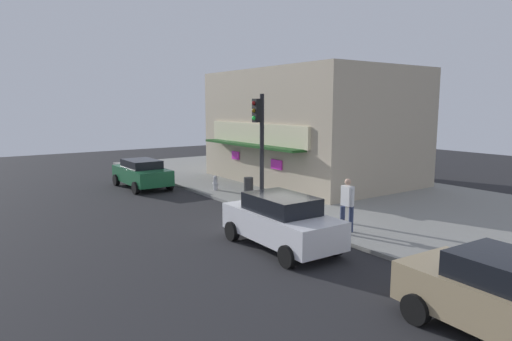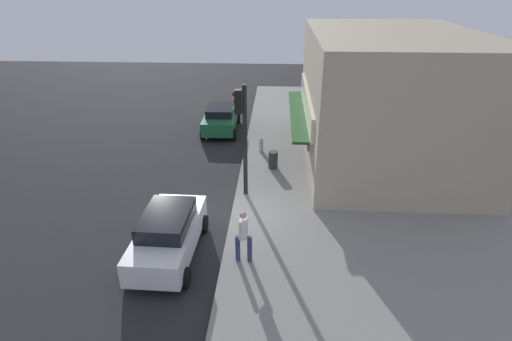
{
  "view_description": "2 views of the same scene",
  "coord_description": "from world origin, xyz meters",
  "px_view_note": "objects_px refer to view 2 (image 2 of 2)",
  "views": [
    {
      "loc": [
        12.99,
        -10.2,
        4.46
      ],
      "look_at": [
        -2.21,
        0.46,
        1.7
      ],
      "focal_mm": 31.0,
      "sensor_mm": 36.0,
      "label": 1
    },
    {
      "loc": [
        13.61,
        1.74,
        8.75
      ],
      "look_at": [
        -0.94,
        0.94,
        1.67
      ],
      "focal_mm": 28.5,
      "sensor_mm": 36.0,
      "label": 2
    }
  ],
  "objects_px": {
    "parked_car_white": "(168,233)",
    "fire_hydrant": "(261,145)",
    "traffic_light": "(242,127)",
    "trash_can": "(273,160)",
    "parked_car_green": "(221,118)",
    "pedestrian": "(243,234)"
  },
  "relations": [
    {
      "from": "fire_hydrant",
      "to": "parked_car_white",
      "type": "bearing_deg",
      "value": -17.15
    },
    {
      "from": "fire_hydrant",
      "to": "parked_car_green",
      "type": "height_order",
      "value": "parked_car_green"
    },
    {
      "from": "traffic_light",
      "to": "pedestrian",
      "type": "height_order",
      "value": "traffic_light"
    },
    {
      "from": "trash_can",
      "to": "parked_car_white",
      "type": "height_order",
      "value": "parked_car_white"
    },
    {
      "from": "traffic_light",
      "to": "parked_car_green",
      "type": "distance_m",
      "value": 8.74
    },
    {
      "from": "fire_hydrant",
      "to": "pedestrian",
      "type": "relative_size",
      "value": 0.4
    },
    {
      "from": "pedestrian",
      "to": "parked_car_white",
      "type": "relative_size",
      "value": 0.44
    },
    {
      "from": "parked_car_green",
      "to": "pedestrian",
      "type": "bearing_deg",
      "value": 10.86
    },
    {
      "from": "traffic_light",
      "to": "trash_can",
      "type": "bearing_deg",
      "value": 155.06
    },
    {
      "from": "fire_hydrant",
      "to": "trash_can",
      "type": "xyz_separation_m",
      "value": [
        2.04,
        0.67,
        0.07
      ]
    },
    {
      "from": "parked_car_white",
      "to": "fire_hydrant",
      "type": "bearing_deg",
      "value": 162.85
    },
    {
      "from": "trash_can",
      "to": "pedestrian",
      "type": "relative_size",
      "value": 0.46
    },
    {
      "from": "traffic_light",
      "to": "fire_hydrant",
      "type": "distance_m",
      "value": 5.48
    },
    {
      "from": "parked_car_green",
      "to": "parked_car_white",
      "type": "height_order",
      "value": "parked_car_white"
    },
    {
      "from": "pedestrian",
      "to": "parked_car_white",
      "type": "xyz_separation_m",
      "value": [
        -0.36,
        -2.58,
        -0.3
      ]
    },
    {
      "from": "fire_hydrant",
      "to": "parked_car_white",
      "type": "xyz_separation_m",
      "value": [
        8.92,
        -2.75,
        0.37
      ]
    },
    {
      "from": "trash_can",
      "to": "parked_car_green",
      "type": "distance_m",
      "value": 6.39
    },
    {
      "from": "pedestrian",
      "to": "parked_car_white",
      "type": "height_order",
      "value": "pedestrian"
    },
    {
      "from": "fire_hydrant",
      "to": "parked_car_green",
      "type": "relative_size",
      "value": 0.17
    },
    {
      "from": "pedestrian",
      "to": "traffic_light",
      "type": "bearing_deg",
      "value": -174.98
    },
    {
      "from": "trash_can",
      "to": "parked_car_white",
      "type": "bearing_deg",
      "value": -26.46
    },
    {
      "from": "fire_hydrant",
      "to": "parked_car_white",
      "type": "relative_size",
      "value": 0.17
    }
  ]
}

